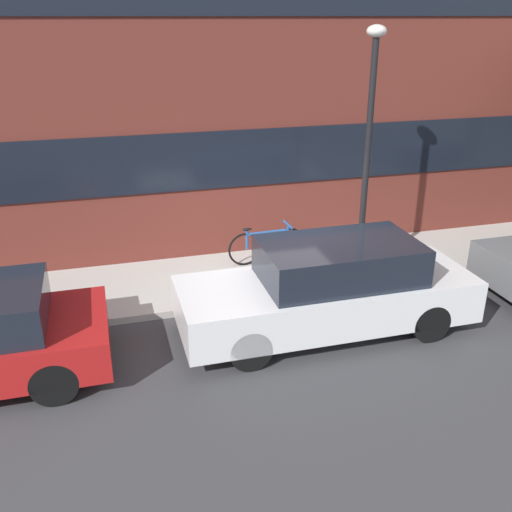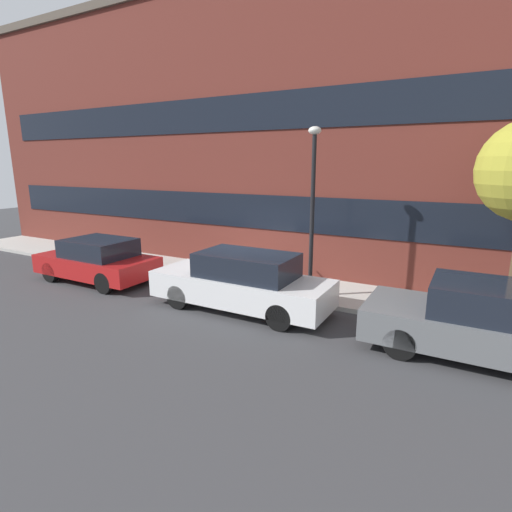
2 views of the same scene
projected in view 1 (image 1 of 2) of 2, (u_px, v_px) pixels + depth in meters
The scene contains 6 objects.
ground_plane at pixel (273, 304), 9.82m from camera, with size 56.00×56.00×0.00m, color #38383A.
sidewalk_strip at pixel (256, 275), 10.78m from camera, with size 28.00×2.21×0.12m.
rowhouse_facade at pixel (233, 11), 10.35m from camera, with size 28.00×1.02×9.33m.
parked_car_white at pixel (330, 289), 8.76m from camera, with size 4.55×1.60×1.47m.
bicycle at pixel (267, 244), 11.06m from camera, with size 1.56×0.44×0.76m.
lamp_post at pixel (369, 130), 9.56m from camera, with size 0.32×0.32×4.35m.
Camera 1 is at (-2.64, -8.31, 4.60)m, focal length 40.00 mm.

